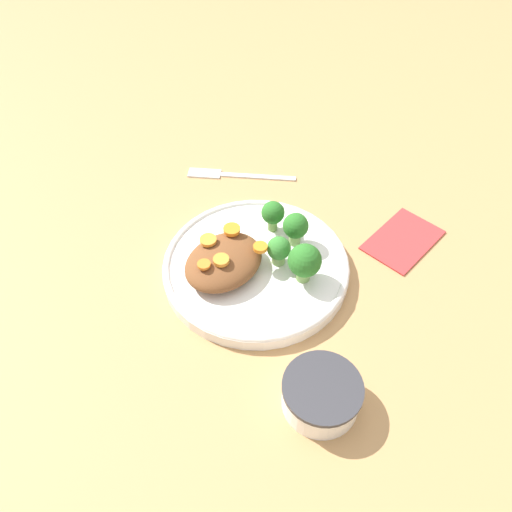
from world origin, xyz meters
The scene contains 15 objects.
ground_plane centered at (0.00, 0.00, 0.00)m, with size 4.00×4.00×0.00m, color tan.
plate centered at (0.00, 0.00, 0.01)m, with size 0.27×0.27×0.02m.
dip_bowl centered at (0.11, 0.19, 0.02)m, with size 0.10×0.10×0.04m.
stew_mound centered at (0.04, -0.03, 0.04)m, with size 0.12×0.10×0.04m, color brown.
broccoli_floret_0 centered at (-0.02, 0.07, 0.06)m, with size 0.05×0.05×0.06m.
broccoli_floret_1 centered at (-0.02, 0.02, 0.05)m, with size 0.03×0.03×0.05m.
broccoli_floret_2 centered at (-0.07, -0.03, 0.05)m, with size 0.04×0.04×0.05m.
broccoli_floret_3 centered at (-0.07, 0.02, 0.05)m, with size 0.04×0.04×0.05m.
carrot_slice_0 centered at (0.05, -0.02, 0.06)m, with size 0.02×0.02×0.01m, color orange.
carrot_slice_1 centered at (0.07, -0.03, 0.06)m, with size 0.02×0.02×0.00m, color orange.
carrot_slice_2 centered at (0.00, -0.05, 0.06)m, with size 0.02×0.02×0.01m, color orange.
carrot_slice_3 centered at (0.00, 0.01, 0.06)m, with size 0.02×0.02×0.01m, color orange.
carrot_slice_4 centered at (0.04, -0.06, 0.06)m, with size 0.02×0.02×0.01m, color orange.
fork centered at (-0.14, -0.18, 0.00)m, with size 0.13×0.17×0.01m.
napkin centered at (-0.20, 0.13, 0.00)m, with size 0.13×0.09×0.01m.
Camera 1 is at (0.36, 0.31, 0.57)m, focal length 35.00 mm.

